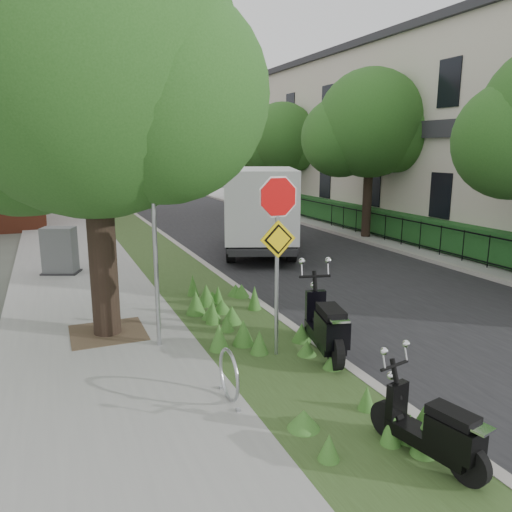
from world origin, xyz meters
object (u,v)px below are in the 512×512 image
at_px(scooter_near, 439,437).
at_px(utility_cabinet, 60,251).
at_px(sign_assembly, 278,230).
at_px(box_truck, 260,206).
at_px(scooter_far, 327,332).

relative_size(scooter_near, utility_cabinet, 1.18).
bearing_deg(scooter_near, sign_assembly, 95.77).
height_order(scooter_near, utility_cabinet, utility_cabinet).
distance_m(sign_assembly, utility_cabinet, 8.48).
distance_m(box_truck, utility_cabinet, 6.77).
bearing_deg(scooter_far, box_truck, 73.90).
bearing_deg(box_truck, scooter_far, -106.10).
xyz_separation_m(scooter_near, utility_cabinet, (-3.63, 11.20, 0.27)).
bearing_deg(sign_assembly, scooter_far, -30.21).
bearing_deg(sign_assembly, utility_cabinet, 113.14).
distance_m(scooter_far, utility_cabinet, 9.04).
height_order(scooter_near, box_truck, box_truck).
height_order(scooter_far, utility_cabinet, utility_cabinet).
relative_size(scooter_near, scooter_far, 0.80).
relative_size(sign_assembly, scooter_far, 1.64).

